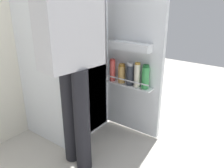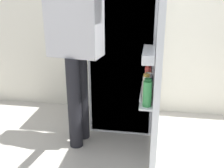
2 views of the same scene
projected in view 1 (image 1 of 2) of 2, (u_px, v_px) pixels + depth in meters
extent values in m
plane|color=#B7B2A8|center=(110.00, 144.00, 2.14)|extent=(6.50, 6.50, 0.00)
cube|color=silver|center=(63.00, 44.00, 2.12)|extent=(0.60, 0.57, 1.75)
cube|color=white|center=(85.00, 48.00, 1.97)|extent=(0.56, 0.01, 1.71)
cube|color=white|center=(81.00, 35.00, 1.96)|extent=(0.52, 0.09, 0.01)
cube|color=silver|center=(134.00, 46.00, 2.05)|extent=(0.05, 0.58, 1.69)
cube|color=white|center=(129.00, 85.00, 2.12)|extent=(0.10, 0.46, 0.01)
cylinder|color=silver|center=(127.00, 80.00, 2.07)|extent=(0.01, 0.44, 0.01)
cube|color=white|center=(130.00, 46.00, 1.99)|extent=(0.09, 0.39, 0.07)
cylinder|color=tan|center=(122.00, 74.00, 2.15)|extent=(0.07, 0.07, 0.16)
cylinder|color=#996623|center=(122.00, 65.00, 2.12)|extent=(0.06, 0.06, 0.03)
cylinder|color=#EDE5CC|center=(137.00, 76.00, 2.03)|extent=(0.06, 0.06, 0.21)
cylinder|color=#B78933|center=(138.00, 64.00, 1.99)|extent=(0.05, 0.05, 0.02)
cylinder|color=green|center=(145.00, 78.00, 2.00)|extent=(0.07, 0.07, 0.19)
cylinder|color=#195B28|center=(146.00, 66.00, 1.96)|extent=(0.05, 0.05, 0.02)
cylinder|color=#DB4C47|center=(112.00, 71.00, 2.19)|extent=(0.06, 0.06, 0.20)
cylinder|color=#B22D28|center=(112.00, 60.00, 2.15)|extent=(0.05, 0.05, 0.02)
cylinder|color=#333842|center=(130.00, 75.00, 2.09)|extent=(0.07, 0.07, 0.18)
cylinder|color=silver|center=(130.00, 64.00, 2.05)|extent=(0.06, 0.06, 0.03)
cylinder|color=gold|center=(73.00, 29.00, 1.87)|extent=(0.08, 0.08, 0.10)
cylinder|color=black|center=(70.00, 115.00, 1.81)|extent=(0.12, 0.12, 0.82)
cylinder|color=black|center=(82.00, 122.00, 1.71)|extent=(0.12, 0.12, 0.82)
cube|color=silver|center=(70.00, 24.00, 1.51)|extent=(0.46, 0.29, 0.58)
cylinder|color=silver|center=(53.00, 25.00, 1.66)|extent=(0.08, 0.08, 0.55)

